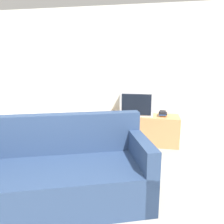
{
  "coord_description": "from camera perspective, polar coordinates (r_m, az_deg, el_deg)",
  "views": [
    {
      "loc": [
        0.37,
        -1.35,
        1.54
      ],
      "look_at": [
        -0.28,
        2.22,
        0.72
      ],
      "focal_mm": 35.0,
      "sensor_mm": 36.0,
      "label": 1
    }
  ],
  "objects": [
    {
      "name": "tv_stand",
      "position": [
        4.29,
        6.98,
        -4.48
      ],
      "size": [
        1.5,
        0.47,
        0.56
      ],
      "color": "tan",
      "rests_on": "ground_plane"
    },
    {
      "name": "remote_on_stand",
      "position": [
        4.17,
        1.19,
        -0.74
      ],
      "size": [
        0.08,
        0.19,
        0.02
      ],
      "rotation": [
        0.0,
        0.0,
        -0.2
      ],
      "color": "#2D2D2D",
      "rests_on": "tv_stand"
    },
    {
      "name": "wall_back",
      "position": [
        4.4,
        5.63,
        9.52
      ],
      "size": [
        9.0,
        0.06,
        2.6
      ],
      "color": "silver",
      "rests_on": "ground_plane"
    },
    {
      "name": "book_stack",
      "position": [
        4.22,
        13.18,
        -0.39
      ],
      "size": [
        0.16,
        0.22,
        0.1
      ],
      "color": "#995623",
      "rests_on": "tv_stand"
    },
    {
      "name": "television",
      "position": [
        4.22,
        6.58,
        2.41
      ],
      "size": [
        0.62,
        0.38,
        0.47
      ],
      "color": "silver",
      "rests_on": "tv_stand"
    },
    {
      "name": "couch",
      "position": [
        2.64,
        -15.44,
        -15.62
      ],
      "size": [
        2.34,
        1.57,
        0.94
      ],
      "rotation": [
        0.0,
        0.0,
        0.35
      ],
      "color": "navy",
      "rests_on": "ground_plane"
    }
  ]
}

